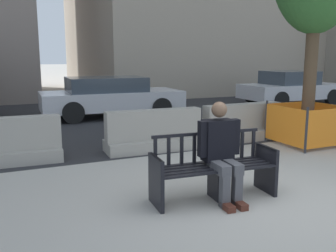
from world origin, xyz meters
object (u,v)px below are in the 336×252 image
seated_person (221,149)px  jersey_barrier_right (242,125)px  construction_fence (307,123)px  jersey_barrier_left (3,145)px  car_sedan_far (291,88)px  jersey_barrier_centre (154,134)px  car_sedan_mid (110,96)px  street_bench (213,170)px

seated_person → jersey_barrier_right: (2.44, 2.93, -0.35)m
seated_person → construction_fence: 4.01m
jersey_barrier_left → car_sedan_far: car_sedan_far is taller
jersey_barrier_centre → car_sedan_far: car_sedan_far is taller
seated_person → jersey_barrier_left: seated_person is taller
seated_person → jersey_barrier_left: (-2.63, 3.03, -0.35)m
jersey_barrier_left → car_sedan_mid: 5.56m
seated_person → car_sedan_mid: (0.62, 7.53, -0.03)m
jersey_barrier_left → construction_fence: size_ratio=1.59×
street_bench → construction_fence: (3.55, 1.93, 0.07)m
construction_fence → jersey_barrier_centre: bearing=164.9°
jersey_barrier_left → jersey_barrier_right: size_ratio=1.00×
seated_person → street_bench: bearing=140.2°
car_sedan_far → construction_fence: bearing=-129.7°
seated_person → construction_fence: (3.47, 1.99, -0.22)m
seated_person → jersey_barrier_right: size_ratio=0.65×
street_bench → jersey_barrier_left: 3.92m
seated_person → jersey_barrier_left: 4.03m
construction_fence → car_sedan_far: (4.67, 5.63, 0.20)m
jersey_barrier_left → seated_person: bearing=-49.1°
construction_fence → car_sedan_mid: car_sedan_mid is taller
construction_fence → jersey_barrier_left: bearing=170.3°
jersey_barrier_left → construction_fence: 6.20m
car_sedan_far → street_bench: bearing=-137.4°
street_bench → jersey_barrier_left: (-2.56, 2.97, -0.06)m
jersey_barrier_right → car_sedan_far: car_sedan_far is taller
car_sedan_mid → car_sedan_far: bearing=0.7°
jersey_barrier_left → jersey_barrier_right: 5.08m
seated_person → car_sedan_mid: bearing=85.3°
jersey_barrier_centre → car_sedan_mid: car_sedan_mid is taller
street_bench → construction_fence: 4.04m
jersey_barrier_centre → construction_fence: size_ratio=1.58×
jersey_barrier_right → car_sedan_mid: (-1.83, 4.60, 0.32)m
street_bench → jersey_barrier_centre: size_ratio=0.85×
street_bench → car_sedan_mid: size_ratio=0.39×
car_sedan_mid → jersey_barrier_centre: bearing=-95.0°
jersey_barrier_left → car_sedan_mid: size_ratio=0.46×
jersey_barrier_centre → seated_person: bearing=-94.2°
street_bench → construction_fence: bearing=28.5°
jersey_barrier_centre → car_sedan_far: (7.94, 4.75, 0.32)m
jersey_barrier_centre → jersey_barrier_left: (-2.84, 0.16, 0.00)m
construction_fence → car_sedan_mid: 6.23m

